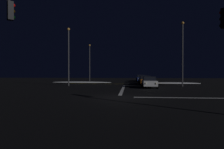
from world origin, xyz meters
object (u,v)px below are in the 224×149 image
sedan_blue (141,78)px  streetlamp_right_near (183,49)px  sedan_white (149,82)px  sedan_orange (145,80)px  streetlamp_left_far (90,60)px  streetlamp_left_near (69,53)px  sedan_black (144,79)px  sedan_gray (140,78)px

sedan_blue → streetlamp_right_near: 16.45m
sedan_white → sedan_orange: size_ratio=1.00×
streetlamp_left_far → streetlamp_left_near: (0.00, -16.00, 0.13)m
sedan_orange → streetlamp_right_near: (5.26, -3.07, 4.79)m
sedan_black → sedan_blue: same height
sedan_white → sedan_gray: size_ratio=1.00×
sedan_white → sedan_black: same height
sedan_gray → streetlamp_left_far: 14.12m
sedan_white → sedan_blue: 17.62m
sedan_black → sedan_white: bearing=-90.2°
sedan_black → sedan_blue: 6.40m
sedan_gray → streetlamp_left_far: (-12.40, -5.13, 4.37)m
sedan_black → streetlamp_right_near: streetlamp_right_near is taller
sedan_white → sedan_orange: bearing=90.2°
streetlamp_left_near → sedan_orange: bearing=14.0°
sedan_orange → sedan_black: bearing=89.2°
sedan_white → sedan_orange: (-0.03, 5.90, 0.00)m
sedan_orange → sedan_blue: bearing=90.5°
sedan_blue → streetlamp_right_near: size_ratio=0.44×
sedan_orange → sedan_black: same height
sedan_white → sedan_black: 11.22m
sedan_white → sedan_gray: bearing=89.9°
sedan_orange → streetlamp_left_near: bearing=-166.0°
streetlamp_left_far → streetlamp_right_near: bearing=-42.3°
sedan_orange → sedan_black: 5.32m
sedan_orange → streetlamp_right_near: bearing=-30.3°
sedan_gray → sedan_black: bearing=-89.9°
streetlamp_right_near → streetlamp_left_far: bearing=137.7°
sedan_white → sedan_black: bearing=89.8°
streetlamp_left_near → streetlamp_right_near: size_ratio=0.94×
sedan_gray → streetlamp_right_near: bearing=-76.2°
sedan_black → sedan_orange: bearing=-90.8°
sedan_orange → streetlamp_left_far: bearing=133.7°
sedan_gray → streetlamp_right_near: size_ratio=0.44×
sedan_orange → sedan_gray: size_ratio=1.00×
streetlamp_left_far → streetlamp_right_near: (17.61, -16.00, 0.42)m
sedan_blue → streetlamp_left_near: streetlamp_left_near is taller
sedan_white → sedan_black: size_ratio=1.00×
sedan_orange → streetlamp_right_near: 7.75m
sedan_black → streetlamp_left_near: (-12.42, -8.39, 4.50)m
sedan_orange → sedan_gray: (0.05, 18.05, 0.00)m
sedan_black → streetlamp_left_near: 15.65m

